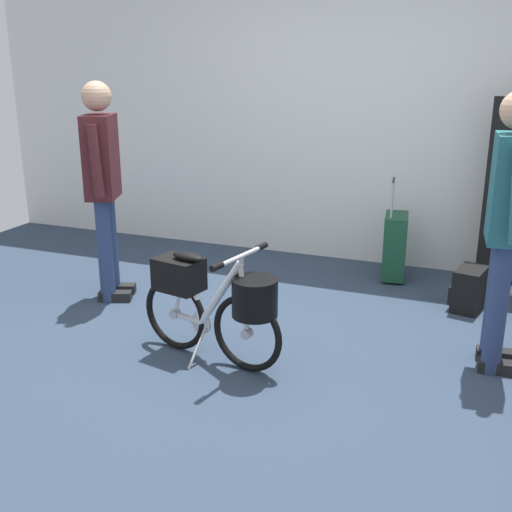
{
  "coord_description": "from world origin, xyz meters",
  "views": [
    {
      "loc": [
        1.29,
        -3.26,
        1.75
      ],
      "look_at": [
        -0.09,
        0.25,
        0.55
      ],
      "focal_mm": 43.88,
      "sensor_mm": 36.0,
      "label": 1
    }
  ],
  "objects": [
    {
      "name": "visitor_near_wall",
      "position": [
        -1.38,
        0.5,
        0.91
      ],
      "size": [
        0.35,
        0.5,
        1.6
      ],
      "color": "navy",
      "rests_on": "ground_plane"
    },
    {
      "name": "rolling_suitcase",
      "position": [
        0.56,
        1.72,
        0.28
      ],
      "size": [
        0.23,
        0.38,
        0.83
      ],
      "color": "#19472D",
      "rests_on": "ground_plane"
    },
    {
      "name": "handbag_on_floor",
      "position": [
        1.17,
        1.24,
        0.15
      ],
      "size": [
        0.26,
        0.33,
        0.31
      ],
      "color": "black",
      "rests_on": "ground_plane"
    },
    {
      "name": "ground_plane",
      "position": [
        0.0,
        0.0,
        0.0
      ],
      "size": [
        7.07,
        7.07,
        0.0
      ],
      "primitive_type": "plane",
      "color": "#2D3D51"
    },
    {
      "name": "visitor_browsing",
      "position": [
        1.36,
        0.37,
        0.9
      ],
      "size": [
        0.3,
        0.53,
        1.59
      ],
      "color": "navy",
      "rests_on": "ground_plane"
    },
    {
      "name": "folding_bike_foreground",
      "position": [
        -0.18,
        -0.17,
        0.39
      ],
      "size": [
        0.99,
        0.53,
        0.72
      ],
      "color": "black",
      "rests_on": "ground_plane"
    },
    {
      "name": "back_wall",
      "position": [
        0.0,
        2.14,
        1.42
      ],
      "size": [
        7.07,
        0.1,
        2.84
      ],
      "primitive_type": "cube",
      "color": "white",
      "rests_on": "ground_plane"
    }
  ]
}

